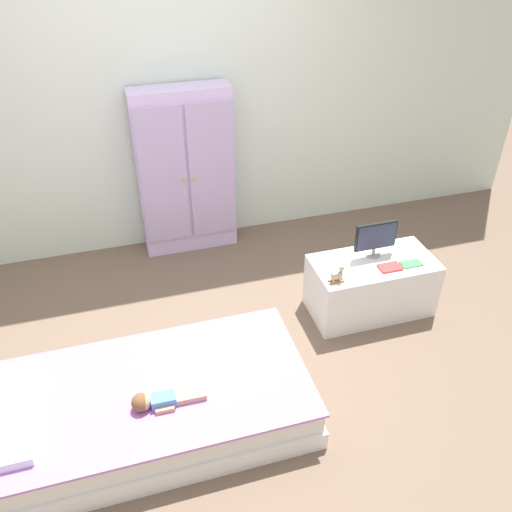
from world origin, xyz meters
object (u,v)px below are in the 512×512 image
at_px(rocking_horse_toy, 338,274).
at_px(wardrobe, 186,172).
at_px(tv_stand, 371,286).
at_px(book_red, 390,267).
at_px(bed, 147,406).
at_px(tv_monitor, 376,237).
at_px(doll, 155,401).
at_px(book_green, 411,264).

bearing_deg(rocking_horse_toy, wardrobe, 118.90).
xyz_separation_m(tv_stand, book_red, (0.06, -0.10, 0.22)).
distance_m(bed, book_red, 1.79).
height_order(bed, tv_monitor, tv_monitor).
relative_size(doll, wardrobe, 0.29).
distance_m(tv_monitor, book_red, 0.22).
xyz_separation_m(wardrobe, book_green, (1.29, -1.29, -0.25)).
bearing_deg(rocking_horse_toy, tv_monitor, 29.81).
height_order(tv_stand, book_green, book_green).
bearing_deg(book_red, bed, -164.93).
relative_size(rocking_horse_toy, book_red, 0.83).
bearing_deg(wardrobe, doll, -105.75).
xyz_separation_m(bed, wardrobe, (0.58, 1.75, 0.54)).
height_order(doll, tv_stand, tv_stand).
relative_size(book_red, book_green, 1.04).
bearing_deg(bed, tv_monitor, 20.66).
distance_m(book_red, book_green, 0.16).
bearing_deg(wardrobe, tv_stand, -48.27).
distance_m(tv_monitor, book_green, 0.30).
height_order(doll, rocking_horse_toy, rocking_horse_toy).
height_order(wardrobe, rocking_horse_toy, wardrobe).
height_order(tv_stand, book_red, book_red).
xyz_separation_m(wardrobe, tv_monitor, (1.09, -1.12, -0.11)).
bearing_deg(tv_monitor, rocking_horse_toy, -150.19).
bearing_deg(bed, wardrobe, 71.76).
height_order(bed, tv_stand, tv_stand).
bearing_deg(tv_stand, wardrobe, 131.73).
relative_size(wardrobe, tv_stand, 1.58).
xyz_separation_m(wardrobe, book_red, (1.13, -1.29, -0.25)).
bearing_deg(book_red, doll, -160.48).
xyz_separation_m(doll, book_red, (1.66, 0.59, 0.11)).
distance_m(rocking_horse_toy, book_red, 0.40).
bearing_deg(rocking_horse_toy, book_red, 5.16).
height_order(bed, book_red, book_red).
bearing_deg(book_green, rocking_horse_toy, -176.33).
relative_size(doll, book_green, 2.71).
bearing_deg(tv_stand, tv_monitor, 70.48).
bearing_deg(rocking_horse_toy, book_green, 3.67).
distance_m(tv_stand, book_red, 0.24).
height_order(wardrobe, tv_monitor, wardrobe).
bearing_deg(wardrobe, rocking_horse_toy, -61.10).
bearing_deg(book_green, wardrobe, 134.99).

